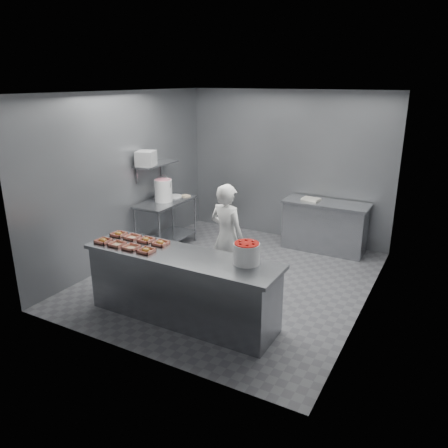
{
  "coord_description": "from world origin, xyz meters",
  "views": [
    {
      "loc": [
        2.89,
        -5.5,
        2.97
      ],
      "look_at": [
        -0.02,
        -0.2,
        0.96
      ],
      "focal_mm": 35.0,
      "sensor_mm": 36.0,
      "label": 1
    }
  ],
  "objects_px": {
    "tray_4": "(119,234)",
    "tray_0": "(103,241)",
    "tray_2": "(131,247)",
    "tray_1": "(117,244)",
    "back_counter": "(325,226)",
    "tray_5": "(132,237)",
    "tray_6": "(146,240)",
    "prep_table": "(166,217)",
    "worker": "(227,237)",
    "strawberry_tub": "(247,252)",
    "tray_7": "(161,243)",
    "glaze_bucket": "(163,190)",
    "appliance": "(146,158)",
    "tray_3": "(146,250)",
    "service_counter": "(182,287)"
  },
  "relations": [
    {
      "from": "tray_2",
      "to": "tray_7",
      "type": "distance_m",
      "value": 0.38
    },
    {
      "from": "strawberry_tub",
      "to": "back_counter",
      "type": "bearing_deg",
      "value": 88.86
    },
    {
      "from": "tray_1",
      "to": "glaze_bucket",
      "type": "xyz_separation_m",
      "value": [
        -0.77,
        2.07,
        0.19
      ]
    },
    {
      "from": "tray_5",
      "to": "tray_6",
      "type": "bearing_deg",
      "value": -0.0
    },
    {
      "from": "back_counter",
      "to": "tray_4",
      "type": "bearing_deg",
      "value": -123.39
    },
    {
      "from": "prep_table",
      "to": "tray_1",
      "type": "distance_m",
      "value": 2.25
    },
    {
      "from": "tray_0",
      "to": "tray_7",
      "type": "distance_m",
      "value": 0.78
    },
    {
      "from": "back_counter",
      "to": "glaze_bucket",
      "type": "distance_m",
      "value": 2.96
    },
    {
      "from": "tray_4",
      "to": "tray_6",
      "type": "height_order",
      "value": "same"
    },
    {
      "from": "tray_7",
      "to": "tray_5",
      "type": "bearing_deg",
      "value": 180.0
    },
    {
      "from": "tray_2",
      "to": "tray_7",
      "type": "relative_size",
      "value": 1.0
    },
    {
      "from": "prep_table",
      "to": "tray_6",
      "type": "distance_m",
      "value": 2.08
    },
    {
      "from": "tray_6",
      "to": "strawberry_tub",
      "type": "relative_size",
      "value": 0.6
    },
    {
      "from": "tray_3",
      "to": "tray_7",
      "type": "distance_m",
      "value": 0.3
    },
    {
      "from": "tray_3",
      "to": "tray_4",
      "type": "xyz_separation_m",
      "value": [
        -0.72,
        0.3,
        0.0
      ]
    },
    {
      "from": "tray_0",
      "to": "tray_2",
      "type": "height_order",
      "value": "tray_0"
    },
    {
      "from": "tray_7",
      "to": "tray_0",
      "type": "bearing_deg",
      "value": -157.23
    },
    {
      "from": "glaze_bucket",
      "to": "appliance",
      "type": "bearing_deg",
      "value": -122.83
    },
    {
      "from": "prep_table",
      "to": "tray_4",
      "type": "relative_size",
      "value": 6.4
    },
    {
      "from": "tray_2",
      "to": "tray_4",
      "type": "xyz_separation_m",
      "value": [
        -0.48,
        0.3,
        0.0
      ]
    },
    {
      "from": "tray_5",
      "to": "tray_6",
      "type": "relative_size",
      "value": 1.0
    },
    {
      "from": "tray_3",
      "to": "glaze_bucket",
      "type": "distance_m",
      "value": 2.42
    },
    {
      "from": "tray_3",
      "to": "tray_5",
      "type": "bearing_deg",
      "value": 147.64
    },
    {
      "from": "back_counter",
      "to": "tray_7",
      "type": "relative_size",
      "value": 8.01
    },
    {
      "from": "tray_3",
      "to": "tray_6",
      "type": "xyz_separation_m",
      "value": [
        -0.24,
        0.3,
        0.0
      ]
    },
    {
      "from": "appliance",
      "to": "tray_6",
      "type": "bearing_deg",
      "value": -72.54
    },
    {
      "from": "tray_4",
      "to": "tray_0",
      "type": "bearing_deg",
      "value": -90.0
    },
    {
      "from": "strawberry_tub",
      "to": "tray_1",
      "type": "bearing_deg",
      "value": -170.56
    },
    {
      "from": "service_counter",
      "to": "tray_3",
      "type": "height_order",
      "value": "tray_3"
    },
    {
      "from": "tray_2",
      "to": "tray_7",
      "type": "height_order",
      "value": "tray_7"
    },
    {
      "from": "back_counter",
      "to": "tray_4",
      "type": "xyz_separation_m",
      "value": [
        -2.04,
        -3.1,
        0.47
      ]
    },
    {
      "from": "glaze_bucket",
      "to": "appliance",
      "type": "relative_size",
      "value": 1.43
    },
    {
      "from": "worker",
      "to": "appliance",
      "type": "xyz_separation_m",
      "value": [
        -1.88,
        0.58,
        0.9
      ]
    },
    {
      "from": "worker",
      "to": "strawberry_tub",
      "type": "relative_size",
      "value": 5.05
    },
    {
      "from": "tray_3",
      "to": "tray_2",
      "type": "bearing_deg",
      "value": 180.0
    },
    {
      "from": "tray_7",
      "to": "tray_2",
      "type": "bearing_deg",
      "value": -128.1
    },
    {
      "from": "service_counter",
      "to": "back_counter",
      "type": "bearing_deg",
      "value": 74.52
    },
    {
      "from": "prep_table",
      "to": "worker",
      "type": "distance_m",
      "value": 1.92
    },
    {
      "from": "tray_0",
      "to": "tray_3",
      "type": "distance_m",
      "value": 0.72
    },
    {
      "from": "tray_6",
      "to": "tray_7",
      "type": "bearing_deg",
      "value": 0.0
    },
    {
      "from": "service_counter",
      "to": "tray_0",
      "type": "height_order",
      "value": "tray_0"
    },
    {
      "from": "tray_0",
      "to": "tray_1",
      "type": "bearing_deg",
      "value": 0.0
    },
    {
      "from": "strawberry_tub",
      "to": "tray_4",
      "type": "bearing_deg",
      "value": 179.62
    },
    {
      "from": "tray_3",
      "to": "tray_0",
      "type": "bearing_deg",
      "value": 180.0
    },
    {
      "from": "tray_4",
      "to": "glaze_bucket",
      "type": "bearing_deg",
      "value": 106.46
    },
    {
      "from": "appliance",
      "to": "tray_0",
      "type": "bearing_deg",
      "value": -89.36
    },
    {
      "from": "prep_table",
      "to": "appliance",
      "type": "relative_size",
      "value": 3.6
    },
    {
      "from": "tray_2",
      "to": "tray_1",
      "type": "bearing_deg",
      "value": 180.0
    },
    {
      "from": "tray_4",
      "to": "tray_7",
      "type": "relative_size",
      "value": 1.0
    },
    {
      "from": "tray_5",
      "to": "worker",
      "type": "relative_size",
      "value": 0.12
    }
  ]
}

